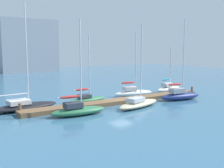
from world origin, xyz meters
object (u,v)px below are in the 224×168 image
Objects in this scene: sailboat_2 at (87,98)px; sailboat_3 at (139,103)px; sailboat_0 at (25,105)px; sailboat_5 at (180,95)px; harbor_building_distant at (26,46)px; sailboat_1 at (78,109)px; sailboat_6 at (168,88)px; sailboat_4 at (133,92)px.

sailboat_2 is 6.44m from sailboat_3.
sailboat_5 is at bearing -21.57° from sailboat_0.
sailboat_5 reaches higher than sailboat_3.
sailboat_3 is at bearing -166.75° from sailboat_5.
sailboat_3 is 54.55m from harbor_building_distant.
sailboat_2 is 49.42m from harbor_building_distant.
sailboat_3 reaches higher than sailboat_2.
sailboat_1 is 1.35× the size of sailboat_6.
sailboat_1 is 1.14× the size of sailboat_2.
sailboat_6 is 49.20m from harbor_building_distant.
sailboat_0 reaches higher than sailboat_6.
sailboat_6 is at bearing 66.40° from sailboat_5.
sailboat_2 is 0.92× the size of sailboat_4.
sailboat_0 is 11.98m from sailboat_3.
sailboat_4 is at bearing 30.32° from sailboat_1.
sailboat_6 is at bearing -3.19° from sailboat_2.
harbor_building_distant reaches higher than sailboat_4.
sailboat_4 is 6.59m from sailboat_6.
harbor_building_distant is (-3.51, 53.55, 6.47)m from sailboat_5.
sailboat_2 is at bearing -97.95° from harbor_building_distant.
sailboat_4 is at bearing 43.00° from sailboat_3.
sailboat_6 is (3.40, 5.27, -0.08)m from sailboat_5.
sailboat_2 is (7.33, 0.01, -0.01)m from sailboat_0.
harbor_building_distant is at bearing 77.89° from sailboat_2.
sailboat_1 is at bearing -60.01° from sailboat_0.
sailboat_0 is 21.02m from sailboat_6.
sailboat_1 is (3.60, -5.02, 0.08)m from sailboat_0.
sailboat_1 is 1.01× the size of sailboat_3.
sailboat_4 is (7.09, 0.31, 0.08)m from sailboat_2.
sailboat_0 is at bearing 173.28° from sailboat_5.
sailboat_2 is 11.45m from sailboat_5.
sailboat_3 reaches higher than sailboat_6.
sailboat_2 is 0.89× the size of sailboat_3.
sailboat_5 is (10.28, -5.04, 0.15)m from sailboat_2.
sailboat_2 is at bearing 106.78° from sailboat_3.
sailboat_3 is 7.01m from sailboat_5.
harbor_building_distant is (-0.32, 48.20, 6.54)m from sailboat_4.
sailboat_4 is 6.23m from sailboat_5.
sailboat_4 is 1.28× the size of sailboat_6.
sailboat_6 is (21.02, 0.24, 0.07)m from sailboat_0.
sailboat_4 is 0.56× the size of harbor_building_distant.
sailboat_4 is (10.82, 5.35, -0.00)m from sailboat_1.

